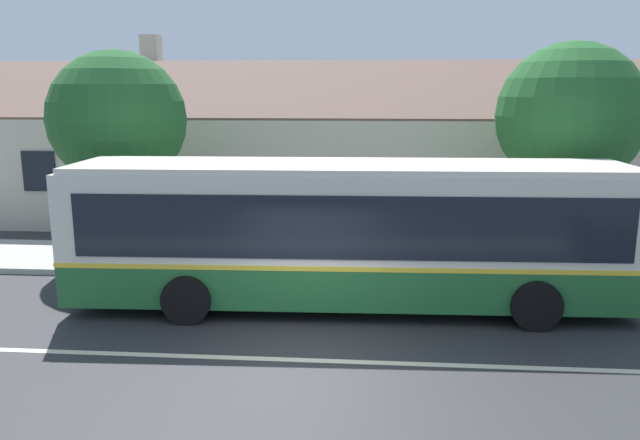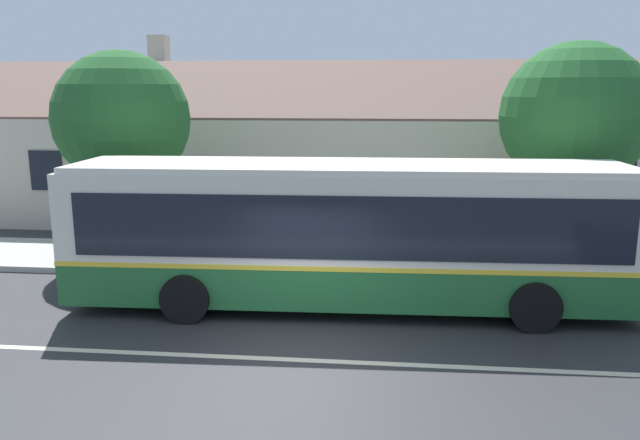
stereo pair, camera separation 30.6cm
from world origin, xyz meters
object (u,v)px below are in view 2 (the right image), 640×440
street_tree_secondary (122,119)px  transit_bus (349,231)px  bench_down_street (278,246)px  street_tree_primary (574,117)px  bench_by_building (138,242)px

street_tree_secondary → transit_bus: bearing=-28.6°
bench_down_street → street_tree_primary: size_ratio=0.32×
bench_down_street → street_tree_secondary: (-4.36, 0.72, 3.23)m
street_tree_primary → bench_down_street: bearing=-172.6°
bench_by_building → bench_down_street: 3.84m
bench_down_street → bench_by_building: bearing=179.7°
transit_bus → street_tree_secondary: (-6.38, 3.48, 2.14)m
transit_bus → street_tree_primary: street_tree_primary is taller
bench_by_building → street_tree_primary: street_tree_primary is taller
street_tree_secondary → bench_down_street: bearing=-9.4°
bench_by_building → bench_down_street: size_ratio=1.00×
bench_by_building → street_tree_secondary: street_tree_secondary is taller
bench_by_building → bench_down_street: (3.84, -0.02, -0.00)m
transit_bus → bench_by_building: transit_bus is taller
bench_down_street → street_tree_primary: bearing=7.4°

